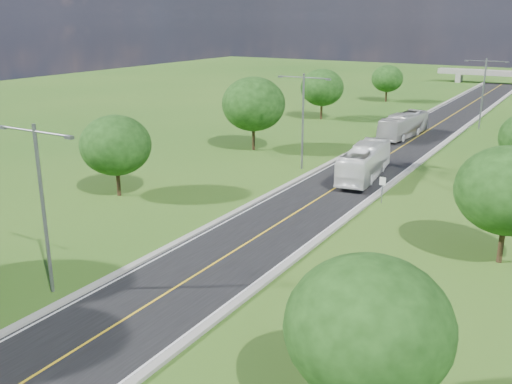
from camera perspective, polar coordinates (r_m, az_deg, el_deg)
ground at (r=72.55m, az=14.17°, el=4.26°), size 260.00×260.00×0.00m
road at (r=78.20m, az=15.48°, el=5.09°), size 8.00×150.00×0.06m
curb_left at (r=79.37m, az=12.53°, el=5.54°), size 0.50×150.00×0.22m
curb_right at (r=77.21m, az=18.52°, el=4.74°), size 0.50×150.00×0.22m
speed_limit_sign at (r=50.27m, az=12.52°, el=0.63°), size 0.55×0.09×2.40m
overpass at (r=149.92m, az=23.48°, el=10.76°), size 30.00×3.00×3.20m
streetlight_near_left at (r=34.14m, az=-20.63°, el=-0.33°), size 5.90×0.25×10.00m
streetlight_mid_left at (r=59.79m, az=4.72°, el=7.86°), size 5.90×0.25×10.00m
streetlight_far_right at (r=87.65m, az=21.80°, el=9.67°), size 5.90×0.25×10.00m
tree_lb at (r=52.03m, az=-13.86°, el=4.56°), size 6.30×6.30×7.33m
tree_lc at (r=68.44m, az=-0.25°, el=8.78°), size 7.56×7.56×8.79m
tree_ld at (r=90.56m, az=6.63°, el=10.34°), size 6.72×6.72×7.82m
tree_le at (r=112.02m, az=12.99°, el=10.99°), size 5.88×5.88×6.84m
tree_ra at (r=21.88m, az=11.16°, el=-13.13°), size 6.30×6.30×7.33m
tree_rb at (r=39.65m, az=23.93°, el=0.14°), size 6.72×6.72×7.82m
bus_outbound at (r=57.70m, az=10.79°, el=2.96°), size 4.09×12.00×3.28m
bus_inbound at (r=78.94m, az=14.53°, el=6.47°), size 3.61×11.58×3.17m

